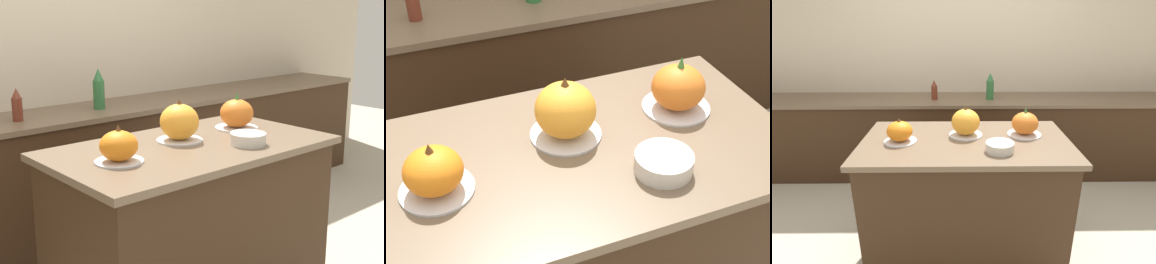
# 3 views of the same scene
# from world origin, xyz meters

# --- Properties ---
(wall_back) EXTENTS (8.00, 0.06, 2.50)m
(wall_back) POSITION_xyz_m (0.00, 1.67, 1.25)
(wall_back) COLOR beige
(wall_back) RESTS_ON ground_plane
(kitchen_island) EXTENTS (1.39, 0.78, 0.94)m
(kitchen_island) POSITION_xyz_m (0.00, 0.00, 0.47)
(kitchen_island) COLOR #382314
(kitchen_island) RESTS_ON ground_plane
(back_counter) EXTENTS (6.00, 0.60, 0.89)m
(back_counter) POSITION_xyz_m (0.00, 1.34, 0.45)
(back_counter) COLOR #382314
(back_counter) RESTS_ON ground_plane
(pumpkin_cake_left) EXTENTS (0.21, 0.21, 0.17)m
(pumpkin_cake_left) POSITION_xyz_m (-0.43, -0.03, 1.01)
(pumpkin_cake_left) COLOR silver
(pumpkin_cake_left) RESTS_ON kitchen_island
(pumpkin_cake_center) EXTENTS (0.23, 0.23, 0.21)m
(pumpkin_cake_center) POSITION_xyz_m (0.00, 0.09, 1.04)
(pumpkin_cake_center) COLOR silver
(pumpkin_cake_center) RESTS_ON kitchen_island
(pumpkin_cake_right) EXTENTS (0.23, 0.23, 0.20)m
(pumpkin_cake_right) POSITION_xyz_m (0.41, 0.09, 1.02)
(pumpkin_cake_right) COLOR silver
(pumpkin_cake_right) RESTS_ON kitchen_island
(bottle_tall) EXTENTS (0.08, 0.08, 0.29)m
(bottle_tall) POSITION_xyz_m (0.28, 1.30, 1.03)
(bottle_tall) COLOR #2D6B38
(bottle_tall) RESTS_ON back_counter
(bottle_short) EXTENTS (0.07, 0.07, 0.21)m
(bottle_short) POSITION_xyz_m (-0.31, 1.29, 0.99)
(bottle_short) COLOR maroon
(bottle_short) RESTS_ON back_counter
(mixing_bowl) EXTENTS (0.17, 0.17, 0.06)m
(mixing_bowl) POSITION_xyz_m (0.20, -0.19, 0.97)
(mixing_bowl) COLOR beige
(mixing_bowl) RESTS_ON kitchen_island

